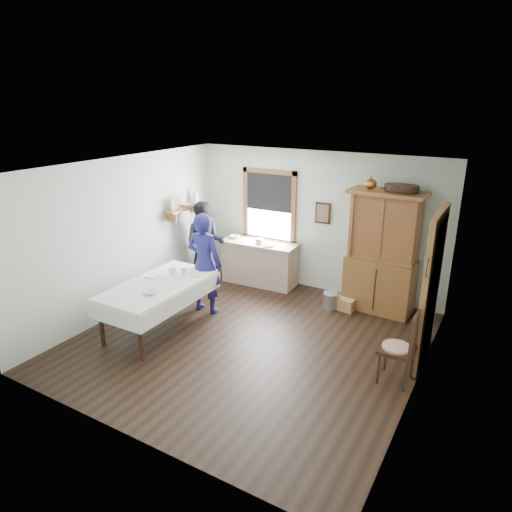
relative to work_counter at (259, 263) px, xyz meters
name	(u,v)px	position (x,y,z in m)	size (l,w,h in m)	color
room	(249,260)	(1.04, -2.14, 0.91)	(5.01, 5.01, 2.70)	black
window	(269,202)	(0.04, 0.32, 1.19)	(1.18, 0.07, 1.48)	white
doorway	(432,285)	(3.49, -1.29, 0.72)	(0.09, 1.14, 2.22)	#4C4336
wall_shelf	(186,206)	(-1.33, -0.60, 1.13)	(0.24, 1.00, 0.44)	brown
framed_picture	(323,213)	(1.19, 0.32, 1.11)	(0.30, 0.04, 0.40)	black
rug_beater	(430,258)	(3.49, -1.84, 1.28)	(0.27, 0.27, 0.01)	black
work_counter	(259,263)	(0.00, 0.00, 0.00)	(1.53, 0.58, 0.88)	tan
china_hutch	(382,253)	(2.44, -0.01, 0.64)	(1.27, 0.60, 2.16)	brown
dining_table	(160,306)	(-0.43, -2.51, -0.04)	(1.06, 2.01, 0.80)	white
spindle_chair	(397,347)	(3.26, -2.06, 0.08)	(0.48, 0.48, 1.03)	black
pail	(330,301)	(1.70, -0.39, -0.29)	(0.27, 0.27, 0.29)	#999DA1
wicker_basket	(345,304)	(1.94, -0.30, -0.33)	(0.37, 0.26, 0.22)	#AA7E4D
woman_blue	(205,267)	(-0.19, -1.59, 0.39)	(0.61, 0.40, 1.66)	navy
figure_dark	(205,246)	(-0.96, -0.51, 0.34)	(0.76, 0.59, 1.56)	black
table_cup_a	(173,271)	(-0.49, -2.09, 0.42)	(0.13, 0.13, 0.10)	white
table_cup_b	(184,271)	(-0.34, -1.97, 0.41)	(0.10, 0.10, 0.10)	white
table_bowl	(150,292)	(-0.25, -2.89, 0.39)	(0.23, 0.23, 0.06)	white
counter_book	(265,245)	(0.18, -0.11, 0.45)	(0.16, 0.22, 0.02)	brown
counter_bowl	(235,237)	(-0.57, -0.02, 0.47)	(0.20, 0.20, 0.06)	white
shelf_bowl	(186,205)	(-1.33, -0.59, 1.16)	(0.22, 0.22, 0.05)	white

